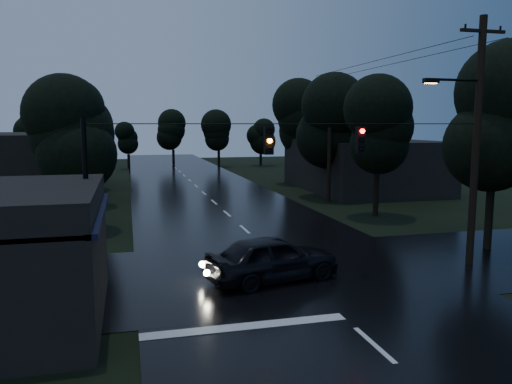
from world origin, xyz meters
name	(u,v)px	position (x,y,z in m)	size (l,w,h in m)	color
main_road	(214,202)	(0.00, 30.00, 0.00)	(12.00, 120.00, 0.02)	black
cross_street	(290,271)	(0.00, 12.00, 0.00)	(60.00, 9.00, 0.02)	black
building_far_right	(362,165)	(14.00, 34.00, 2.20)	(10.00, 14.00, 4.40)	black
building_far_left	(34,163)	(-14.00, 40.00, 2.50)	(10.00, 16.00, 5.00)	black
utility_pole_main	(475,137)	(7.41, 11.00, 5.26)	(3.50, 0.30, 10.00)	black
utility_pole_far	(329,150)	(8.30, 28.00, 3.88)	(2.00, 0.30, 7.50)	black
anchor_pole_left	(87,208)	(-7.50, 11.00, 3.00)	(0.18, 0.18, 6.00)	black
span_signals	(315,139)	(0.56, 10.99, 5.24)	(15.00, 0.37, 1.12)	black
tree_corner_near	(495,120)	(10.00, 13.00, 5.99)	(4.48, 4.48, 9.44)	black
tree_left_a	(71,134)	(-9.00, 22.00, 5.24)	(3.92, 3.92, 8.26)	black
tree_left_b	(74,127)	(-9.60, 30.00, 5.62)	(4.20, 4.20, 8.85)	black
tree_left_c	(78,122)	(-10.20, 40.00, 5.99)	(4.48, 4.48, 9.44)	black
tree_right_a	(378,127)	(9.00, 22.00, 5.62)	(4.20, 4.20, 8.85)	black
tree_right_b	(335,121)	(9.60, 30.00, 5.99)	(4.48, 4.48, 9.44)	black
tree_right_c	(300,118)	(10.20, 40.00, 6.37)	(4.76, 4.76, 10.03)	black
car	(273,258)	(-1.04, 10.96, 0.86)	(2.03, 5.04, 1.72)	black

